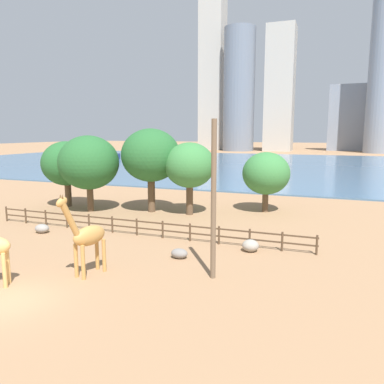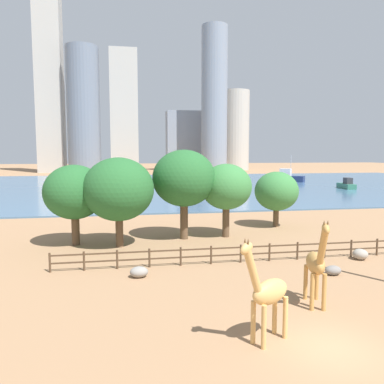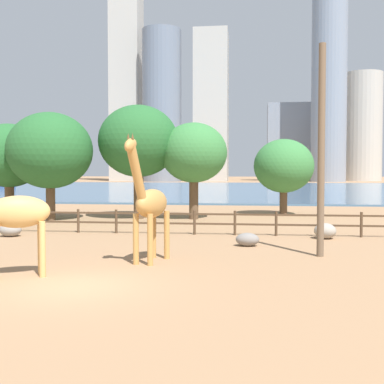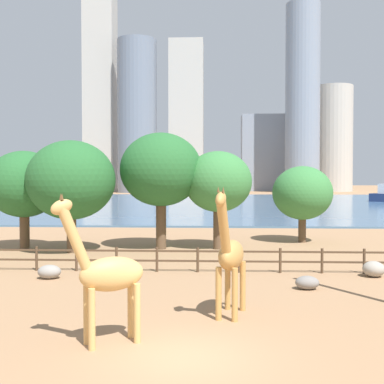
{
  "view_description": "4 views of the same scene",
  "coord_description": "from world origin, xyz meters",
  "px_view_note": "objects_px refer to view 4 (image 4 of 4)",
  "views": [
    {
      "loc": [
        13.62,
        -12.24,
        7.75
      ],
      "look_at": [
        1.52,
        19.71,
        2.26
      ],
      "focal_mm": 35.0,
      "sensor_mm": 36.0,
      "label": 1
    },
    {
      "loc": [
        -7.96,
        -13.04,
        7.75
      ],
      "look_at": [
        0.51,
        35.24,
        2.69
      ],
      "focal_mm": 35.0,
      "sensor_mm": 36.0,
      "label": 2
    },
    {
      "loc": [
        5.18,
        -13.49,
        3.41
      ],
      "look_at": [
        1.51,
        15.78,
        2.12
      ],
      "focal_mm": 45.0,
      "sensor_mm": 36.0,
      "label": 3
    },
    {
      "loc": [
        0.84,
        -13.18,
        5.02
      ],
      "look_at": [
        -0.68,
        19.26,
        4.0
      ],
      "focal_mm": 45.0,
      "sensor_mm": 36.0,
      "label": 4
    }
  ],
  "objects_px": {
    "giraffe_companion": "(107,274)",
    "boulder_near_fence": "(49,272)",
    "boulder_by_pole": "(374,269)",
    "tree_left_small": "(71,180)",
    "boulder_small": "(307,283)",
    "tree_right_tall": "(24,185)",
    "tree_right_small": "(302,193)",
    "giraffe_tall": "(230,255)",
    "tree_center_broad": "(161,170)",
    "tree_left_large": "(218,182)"
  },
  "relations": [
    {
      "from": "giraffe_companion",
      "to": "boulder_by_pole",
      "type": "xyz_separation_m",
      "value": [
        11.21,
        10.27,
        -1.73
      ]
    },
    {
      "from": "tree_left_small",
      "to": "tree_right_small",
      "type": "height_order",
      "value": "tree_left_small"
    },
    {
      "from": "boulder_by_pole",
      "to": "tree_left_small",
      "type": "height_order",
      "value": "tree_left_small"
    },
    {
      "from": "giraffe_tall",
      "to": "tree_left_small",
      "type": "distance_m",
      "value": 17.54
    },
    {
      "from": "tree_center_broad",
      "to": "tree_right_tall",
      "type": "xyz_separation_m",
      "value": [
        -9.42,
        -0.69,
        -1.0
      ]
    },
    {
      "from": "tree_right_small",
      "to": "boulder_small",
      "type": "bearing_deg",
      "value": -99.43
    },
    {
      "from": "giraffe_tall",
      "to": "tree_left_small",
      "type": "bearing_deg",
      "value": -130.42
    },
    {
      "from": "tree_right_tall",
      "to": "boulder_by_pole",
      "type": "bearing_deg",
      "value": -21.2
    },
    {
      "from": "giraffe_tall",
      "to": "tree_right_small",
      "type": "distance_m",
      "value": 20.98
    },
    {
      "from": "boulder_near_fence",
      "to": "tree_right_tall",
      "type": "distance_m",
      "value": 11.41
    },
    {
      "from": "tree_left_small",
      "to": "giraffe_companion",
      "type": "bearing_deg",
      "value": -70.03
    },
    {
      "from": "boulder_small",
      "to": "tree_left_large",
      "type": "bearing_deg",
      "value": 108.16
    },
    {
      "from": "tree_center_broad",
      "to": "boulder_small",
      "type": "bearing_deg",
      "value": -56.24
    },
    {
      "from": "boulder_by_pole",
      "to": "tree_center_broad",
      "type": "bearing_deg",
      "value": 142.81
    },
    {
      "from": "giraffe_companion",
      "to": "tree_center_broad",
      "type": "bearing_deg",
      "value": -118.04
    },
    {
      "from": "tree_left_large",
      "to": "tree_left_small",
      "type": "bearing_deg",
      "value": -167.97
    },
    {
      "from": "giraffe_tall",
      "to": "boulder_by_pole",
      "type": "distance_m",
      "value": 10.52
    },
    {
      "from": "boulder_small",
      "to": "tree_right_tall",
      "type": "distance_m",
      "value": 20.95
    },
    {
      "from": "giraffe_tall",
      "to": "tree_center_broad",
      "type": "distance_m",
      "value": 16.99
    },
    {
      "from": "boulder_by_pole",
      "to": "tree_right_small",
      "type": "relative_size",
      "value": 0.19
    },
    {
      "from": "giraffe_companion",
      "to": "tree_right_small",
      "type": "relative_size",
      "value": 0.78
    },
    {
      "from": "boulder_by_pole",
      "to": "tree_right_tall",
      "type": "relative_size",
      "value": 0.16
    },
    {
      "from": "giraffe_companion",
      "to": "tree_right_tall",
      "type": "bearing_deg",
      "value": -91.29
    },
    {
      "from": "boulder_by_pole",
      "to": "tree_right_tall",
      "type": "height_order",
      "value": "tree_right_tall"
    },
    {
      "from": "boulder_small",
      "to": "tree_left_small",
      "type": "xyz_separation_m",
      "value": [
        -13.61,
        9.81,
        4.5
      ]
    },
    {
      "from": "boulder_small",
      "to": "tree_right_small",
      "type": "distance_m",
      "value": 16.23
    },
    {
      "from": "boulder_near_fence",
      "to": "boulder_small",
      "type": "height_order",
      "value": "boulder_near_fence"
    },
    {
      "from": "tree_right_tall",
      "to": "tree_right_small",
      "type": "relative_size",
      "value": 1.16
    },
    {
      "from": "tree_left_large",
      "to": "tree_left_small",
      "type": "height_order",
      "value": "tree_left_small"
    },
    {
      "from": "tree_center_broad",
      "to": "tree_left_small",
      "type": "bearing_deg",
      "value": -161.24
    },
    {
      "from": "boulder_by_pole",
      "to": "tree_left_small",
      "type": "distance_m",
      "value": 19.3
    },
    {
      "from": "boulder_near_fence",
      "to": "giraffe_companion",
      "type": "bearing_deg",
      "value": -61.56
    },
    {
      "from": "giraffe_companion",
      "to": "boulder_near_fence",
      "type": "bearing_deg",
      "value": -91.11
    },
    {
      "from": "tree_left_large",
      "to": "tree_center_broad",
      "type": "height_order",
      "value": "tree_center_broad"
    },
    {
      "from": "tree_right_tall",
      "to": "tree_left_small",
      "type": "relative_size",
      "value": 0.92
    },
    {
      "from": "boulder_small",
      "to": "tree_left_small",
      "type": "distance_m",
      "value": 17.37
    },
    {
      "from": "boulder_near_fence",
      "to": "tree_left_large",
      "type": "height_order",
      "value": "tree_left_large"
    },
    {
      "from": "giraffe_tall",
      "to": "tree_center_broad",
      "type": "xyz_separation_m",
      "value": [
        -4.28,
        16.11,
        3.29
      ]
    },
    {
      "from": "boulder_near_fence",
      "to": "boulder_by_pole",
      "type": "xyz_separation_m",
      "value": [
        16.14,
        1.18,
        0.05
      ]
    },
    {
      "from": "tree_left_large",
      "to": "tree_left_small",
      "type": "relative_size",
      "value": 0.92
    },
    {
      "from": "giraffe_companion",
      "to": "tree_left_large",
      "type": "bearing_deg",
      "value": -129.72
    },
    {
      "from": "giraffe_tall",
      "to": "tree_center_broad",
      "type": "relative_size",
      "value": 0.58
    },
    {
      "from": "boulder_near_fence",
      "to": "boulder_by_pole",
      "type": "distance_m",
      "value": 16.18
    },
    {
      "from": "giraffe_tall",
      "to": "boulder_small",
      "type": "xyz_separation_m",
      "value": [
        3.58,
        4.35,
        -1.91
      ]
    },
    {
      "from": "boulder_near_fence",
      "to": "boulder_small",
      "type": "distance_m",
      "value": 12.39
    },
    {
      "from": "tree_center_broad",
      "to": "boulder_by_pole",
      "type": "bearing_deg",
      "value": -37.19
    },
    {
      "from": "giraffe_companion",
      "to": "tree_left_small",
      "type": "distance_m",
      "value": 18.5
    },
    {
      "from": "giraffe_tall",
      "to": "boulder_by_pole",
      "type": "relative_size",
      "value": 4.3
    },
    {
      "from": "boulder_by_pole",
      "to": "giraffe_companion",
      "type": "bearing_deg",
      "value": -137.51
    },
    {
      "from": "giraffe_tall",
      "to": "boulder_small",
      "type": "height_order",
      "value": "giraffe_tall"
    }
  ]
}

